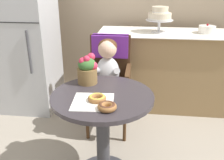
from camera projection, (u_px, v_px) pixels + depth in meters
The scene contains 11 objects.
cafe_table at pixel (103, 121), 1.82m from camera, with size 0.72×0.72×0.72m.
wicker_chair at pixel (109, 68), 2.47m from camera, with size 0.42×0.45×0.95m.
seated_child at pixel (107, 70), 2.31m from camera, with size 0.27×0.32×0.73m.
paper_napkin at pixel (93, 102), 1.63m from camera, with size 0.27×0.26×0.00m, color white.
donut_front at pixel (107, 106), 1.53m from camera, with size 0.12×0.12×0.04m.
donut_mid at pixel (97, 98), 1.64m from camera, with size 0.12×0.12×0.04m.
flower_vase at pixel (87, 69), 1.89m from camera, with size 0.16×0.15×0.23m.
display_counter at pixel (165, 70), 2.97m from camera, with size 1.56×0.62×0.90m.
tiered_cake_stand at pixel (160, 16), 2.74m from camera, with size 0.30×0.30×0.28m.
round_layer_cake at pixel (207, 29), 2.74m from camera, with size 0.18×0.18×0.11m.
refrigerator at pixel (25, 37), 2.81m from camera, with size 0.64×0.63×1.70m.
Camera 1 is at (0.25, -1.55, 1.48)m, focal length 40.13 mm.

